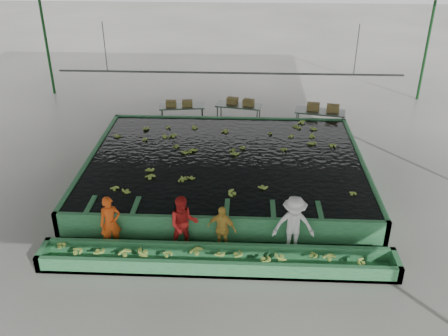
{
  "coord_description": "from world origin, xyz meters",
  "views": [
    {
      "loc": [
        0.72,
        -14.68,
        8.99
      ],
      "look_at": [
        0.0,
        0.5,
        1.0
      ],
      "focal_mm": 40.0,
      "sensor_mm": 36.0,
      "label": 1
    }
  ],
  "objects_px": {
    "packing_table_left": "(182,115)",
    "worker_a": "(110,223)",
    "box_stack_left": "(179,106)",
    "worker_c": "(222,229)",
    "packing_table_right": "(319,121)",
    "box_stack_mid": "(240,104)",
    "worker_d": "(294,226)",
    "worker_b": "(184,224)",
    "flotation_tank": "(225,169)",
    "packing_table_mid": "(239,114)",
    "box_stack_right": "(323,111)",
    "sorting_trough": "(217,260)"
  },
  "relations": [
    {
      "from": "sorting_trough",
      "to": "flotation_tank",
      "type": "bearing_deg",
      "value": 90.0
    },
    {
      "from": "flotation_tank",
      "to": "sorting_trough",
      "type": "xyz_separation_m",
      "value": [
        0.0,
        -5.1,
        -0.2
      ]
    },
    {
      "from": "worker_a",
      "to": "worker_b",
      "type": "relative_size",
      "value": 0.96
    },
    {
      "from": "worker_a",
      "to": "packing_table_right",
      "type": "xyz_separation_m",
      "value": [
        7.14,
        8.94,
        -0.35
      ]
    },
    {
      "from": "sorting_trough",
      "to": "worker_a",
      "type": "distance_m",
      "value": 3.3
    },
    {
      "from": "worker_c",
      "to": "packing_table_right",
      "type": "bearing_deg",
      "value": 83.76
    },
    {
      "from": "box_stack_left",
      "to": "worker_a",
      "type": "bearing_deg",
      "value": -94.97
    },
    {
      "from": "sorting_trough",
      "to": "worker_b",
      "type": "bearing_deg",
      "value": 141.63
    },
    {
      "from": "worker_c",
      "to": "box_stack_right",
      "type": "distance_m",
      "value": 9.85
    },
    {
      "from": "flotation_tank",
      "to": "packing_table_left",
      "type": "relative_size",
      "value": 4.89
    },
    {
      "from": "sorting_trough",
      "to": "packing_table_left",
      "type": "bearing_deg",
      "value": 102.19
    },
    {
      "from": "worker_c",
      "to": "box_stack_mid",
      "type": "height_order",
      "value": "worker_c"
    },
    {
      "from": "box_stack_mid",
      "to": "packing_table_right",
      "type": "bearing_deg",
      "value": -12.68
    },
    {
      "from": "worker_a",
      "to": "worker_b",
      "type": "distance_m",
      "value": 2.14
    },
    {
      "from": "worker_c",
      "to": "packing_table_left",
      "type": "relative_size",
      "value": 0.73
    },
    {
      "from": "sorting_trough",
      "to": "box_stack_left",
      "type": "relative_size",
      "value": 8.33
    },
    {
      "from": "packing_table_mid",
      "to": "box_stack_left",
      "type": "xyz_separation_m",
      "value": [
        -2.71,
        -0.29,
        0.46
      ]
    },
    {
      "from": "worker_a",
      "to": "packing_table_left",
      "type": "height_order",
      "value": "worker_a"
    },
    {
      "from": "flotation_tank",
      "to": "packing_table_right",
      "type": "height_order",
      "value": "packing_table_right"
    },
    {
      "from": "worker_c",
      "to": "box_stack_mid",
      "type": "relative_size",
      "value": 1.2
    },
    {
      "from": "flotation_tank",
      "to": "box_stack_left",
      "type": "relative_size",
      "value": 8.33
    },
    {
      "from": "worker_d",
      "to": "packing_table_left",
      "type": "distance_m",
      "value": 10.44
    },
    {
      "from": "worker_c",
      "to": "packing_table_mid",
      "type": "height_order",
      "value": "worker_c"
    },
    {
      "from": "sorting_trough",
      "to": "packing_table_mid",
      "type": "bearing_deg",
      "value": 87.94
    },
    {
      "from": "sorting_trough",
      "to": "packing_table_mid",
      "type": "xyz_separation_m",
      "value": [
        0.38,
        10.49,
        0.22
      ]
    },
    {
      "from": "packing_table_mid",
      "to": "box_stack_mid",
      "type": "distance_m",
      "value": 0.48
    },
    {
      "from": "flotation_tank",
      "to": "packing_table_mid",
      "type": "bearing_deg",
      "value": 86.0
    },
    {
      "from": "worker_b",
      "to": "worker_c",
      "type": "distance_m",
      "value": 1.11
    },
    {
      "from": "box_stack_right",
      "to": "sorting_trough",
      "type": "bearing_deg",
      "value": -112.76
    },
    {
      "from": "worker_d",
      "to": "packing_table_right",
      "type": "distance_m",
      "value": 9.14
    },
    {
      "from": "worker_a",
      "to": "worker_d",
      "type": "xyz_separation_m",
      "value": [
        5.29,
        0.0,
        0.08
      ]
    },
    {
      "from": "worker_a",
      "to": "packing_table_right",
      "type": "height_order",
      "value": "worker_a"
    },
    {
      "from": "worker_a",
      "to": "box_stack_left",
      "type": "bearing_deg",
      "value": 60.49
    },
    {
      "from": "packing_table_left",
      "to": "worker_a",
      "type": "bearing_deg",
      "value": -95.59
    },
    {
      "from": "packing_table_mid",
      "to": "box_stack_right",
      "type": "distance_m",
      "value": 3.83
    },
    {
      "from": "packing_table_left",
      "to": "worker_c",
      "type": "bearing_deg",
      "value": -76.31
    },
    {
      "from": "worker_d",
      "to": "box_stack_right",
      "type": "height_order",
      "value": "worker_d"
    },
    {
      "from": "sorting_trough",
      "to": "worker_c",
      "type": "xyz_separation_m",
      "value": [
        0.09,
        0.8,
        0.5
      ]
    },
    {
      "from": "flotation_tank",
      "to": "worker_d",
      "type": "xyz_separation_m",
      "value": [
        2.15,
        -4.3,
        0.48
      ]
    },
    {
      "from": "worker_a",
      "to": "worker_d",
      "type": "distance_m",
      "value": 5.29
    },
    {
      "from": "worker_b",
      "to": "packing_table_left",
      "type": "height_order",
      "value": "worker_b"
    },
    {
      "from": "flotation_tank",
      "to": "box_stack_left",
      "type": "bearing_deg",
      "value": 114.57
    },
    {
      "from": "worker_b",
      "to": "flotation_tank",
      "type": "bearing_deg",
      "value": 64.57
    },
    {
      "from": "worker_c",
      "to": "packing_table_right",
      "type": "relative_size",
      "value": 0.69
    },
    {
      "from": "packing_table_mid",
      "to": "box_stack_left",
      "type": "bearing_deg",
      "value": -173.81
    },
    {
      "from": "worker_a",
      "to": "worker_d",
      "type": "height_order",
      "value": "worker_d"
    },
    {
      "from": "box_stack_left",
      "to": "worker_c",
      "type": "bearing_deg",
      "value": -75.56
    },
    {
      "from": "flotation_tank",
      "to": "worker_a",
      "type": "bearing_deg",
      "value": -126.19
    },
    {
      "from": "flotation_tank",
      "to": "worker_c",
      "type": "height_order",
      "value": "worker_c"
    },
    {
      "from": "worker_b",
      "to": "box_stack_left",
      "type": "distance_m",
      "value": 9.49
    }
  ]
}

